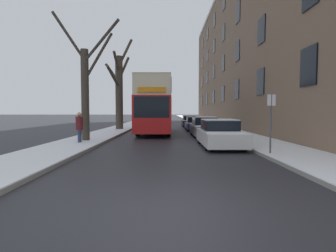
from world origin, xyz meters
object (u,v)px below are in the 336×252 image
at_px(bare_tree_left_0, 86,88).
at_px(double_decker_bus, 156,104).
at_px(bare_tree_left_1, 119,89).
at_px(street_sign_post, 271,121).
at_px(parked_car_3, 190,121).
at_px(parked_car_2, 196,124).
at_px(parked_car_0, 220,134).
at_px(parked_car_1, 205,127).
at_px(pedestrian_left_sidewalk, 80,127).

xyz_separation_m(bare_tree_left_0, double_decker_bus, (3.63, 6.83, -0.71)).
xyz_separation_m(bare_tree_left_1, street_sign_post, (8.69, -14.69, -2.55)).
distance_m(bare_tree_left_1, parked_car_3, 10.35).
distance_m(parked_car_2, parked_car_3, 6.23).
relative_size(double_decker_bus, street_sign_post, 4.02).
relative_size(parked_car_2, parked_car_3, 1.10).
bearing_deg(bare_tree_left_1, parked_car_3, 41.84).
relative_size(double_decker_bus, parked_car_3, 2.51).
xyz_separation_m(parked_car_2, parked_car_3, (0.00, 6.23, 0.01)).
bearing_deg(bare_tree_left_0, parked_car_0, -12.92).
xyz_separation_m(bare_tree_left_0, parked_car_3, (7.34, 16.45, -2.53)).
bearing_deg(parked_car_1, pedestrian_left_sidewalk, -145.53).
bearing_deg(parked_car_1, street_sign_post, -81.00).
xyz_separation_m(bare_tree_left_1, double_decker_bus, (3.59, -3.09, -1.53)).
height_order(bare_tree_left_1, double_decker_bus, bare_tree_left_1).
bearing_deg(double_decker_bus, parked_car_0, -66.48).
height_order(parked_car_3, pedestrian_left_sidewalk, pedestrian_left_sidewalk).
height_order(bare_tree_left_1, parked_car_0, bare_tree_left_1).
height_order(parked_car_2, street_sign_post, street_sign_post).
bearing_deg(street_sign_post, bare_tree_left_0, 151.39).
bearing_deg(street_sign_post, double_decker_bus, 113.76).
distance_m(parked_car_1, parked_car_2, 6.16).
bearing_deg(street_sign_post, parked_car_0, 114.40).
bearing_deg(double_decker_bus, street_sign_post, -66.24).
xyz_separation_m(double_decker_bus, parked_car_0, (3.71, -8.52, -1.80)).
bearing_deg(bare_tree_left_0, parked_car_3, 65.95).
xyz_separation_m(bare_tree_left_0, pedestrian_left_sidewalk, (-0.07, -1.02, -2.19)).
distance_m(parked_car_0, street_sign_post, 3.47).
height_order(double_decker_bus, parked_car_2, double_decker_bus).
xyz_separation_m(double_decker_bus, parked_car_2, (3.71, 3.39, -1.83)).
height_order(bare_tree_left_1, parked_car_2, bare_tree_left_1).
relative_size(parked_car_0, parked_car_2, 1.02).
distance_m(bare_tree_left_0, pedestrian_left_sidewalk, 2.42).
height_order(parked_car_3, street_sign_post, street_sign_post).
relative_size(bare_tree_left_1, parked_car_2, 1.98).
height_order(parked_car_2, pedestrian_left_sidewalk, pedestrian_left_sidewalk).
bearing_deg(parked_car_2, parked_car_3, 90.00).
relative_size(bare_tree_left_1, parked_car_1, 1.91).
height_order(bare_tree_left_0, double_decker_bus, bare_tree_left_0).
bearing_deg(parked_car_0, parked_car_2, 90.00).
distance_m(bare_tree_left_0, parked_car_1, 8.75).
bearing_deg(street_sign_post, pedestrian_left_sidewalk, 156.97).
distance_m(double_decker_bus, pedestrian_left_sidewalk, 8.81).
relative_size(bare_tree_left_0, parked_car_0, 1.59).
height_order(double_decker_bus, street_sign_post, double_decker_bus).
xyz_separation_m(parked_car_2, pedestrian_left_sidewalk, (-7.41, -11.25, 0.34)).
bearing_deg(parked_car_1, parked_car_3, 90.00).
distance_m(bare_tree_left_1, pedestrian_left_sidewalk, 11.35).
xyz_separation_m(bare_tree_left_1, parked_car_3, (7.29, 6.53, -3.35)).
height_order(parked_car_1, parked_car_3, parked_car_1).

